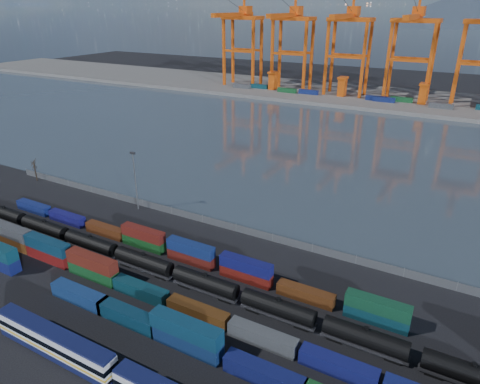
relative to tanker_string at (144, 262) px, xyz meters
The scene contains 13 objects.
ground 9.61m from the tanker_string, 23.07° to the right, with size 700.00×700.00×0.00m, color black.
harbor_water 101.72m from the tanker_string, 85.14° to the left, with size 700.00×700.00×0.00m, color #333F49.
far_quay 206.52m from the tanker_string, 87.61° to the left, with size 700.00×70.00×2.00m, color #514F4C.
container_row_south 17.83m from the tanker_string, 128.46° to the right, with size 140.89×2.63×5.60m.
container_row_mid 8.16m from the tanker_string, 59.14° to the right, with size 140.31×2.47×5.27m.
container_row_north 25.23m from the tanker_string, 17.12° to the left, with size 141.16×2.30×4.91m.
tanker_string is the anchor object (origin of this frame).
waterfront_fence 25.84m from the tanker_string, 70.51° to the left, with size 160.12×0.12×2.20m.
bare_tree 67.97m from the tanker_string, 160.54° to the left, with size 1.90×1.97×7.47m.
yard_light_mast 31.73m from the tanker_string, 133.77° to the left, with size 1.60×0.40×16.60m.
gantry_cranes 203.03m from the tanker_string, 89.68° to the left, with size 199.58×47.18×63.90m.
quay_containers 191.81m from the tanker_string, 90.71° to the left, with size 172.58×10.99×2.60m.
straddle_carriers 196.51m from the tanker_string, 88.22° to the left, with size 140.00×7.00×11.10m.
Camera 1 is at (46.25, -53.47, 51.94)m, focal length 32.00 mm.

